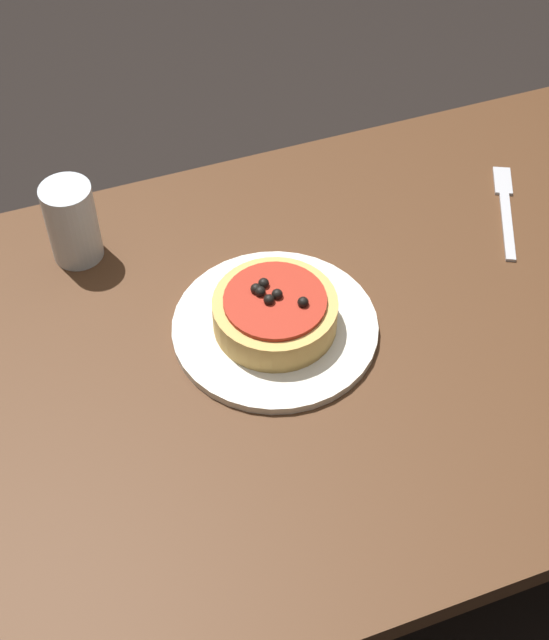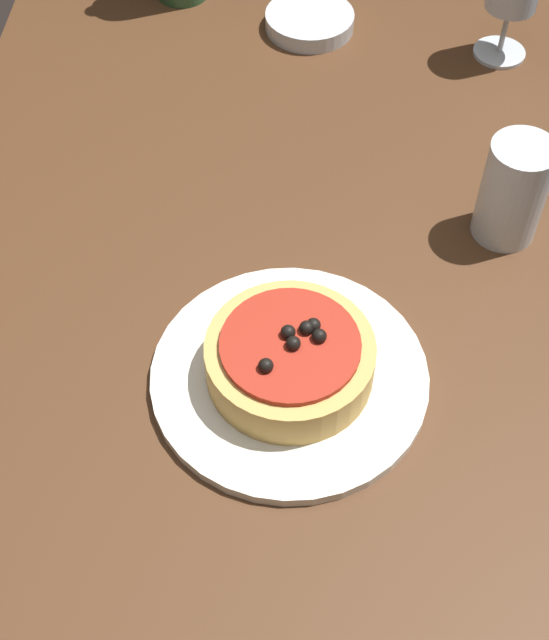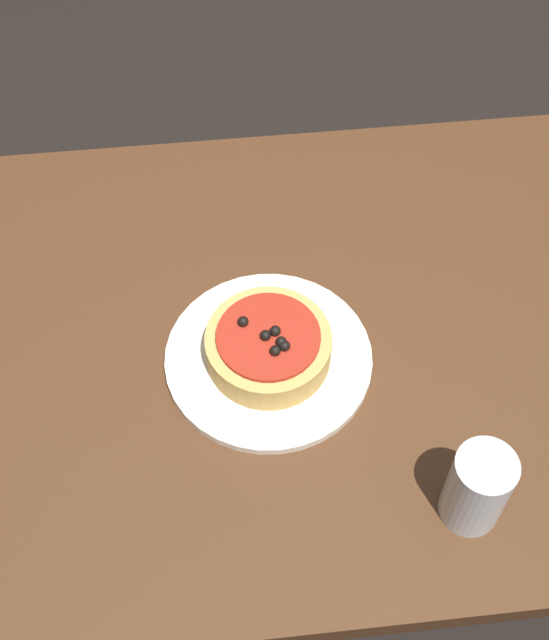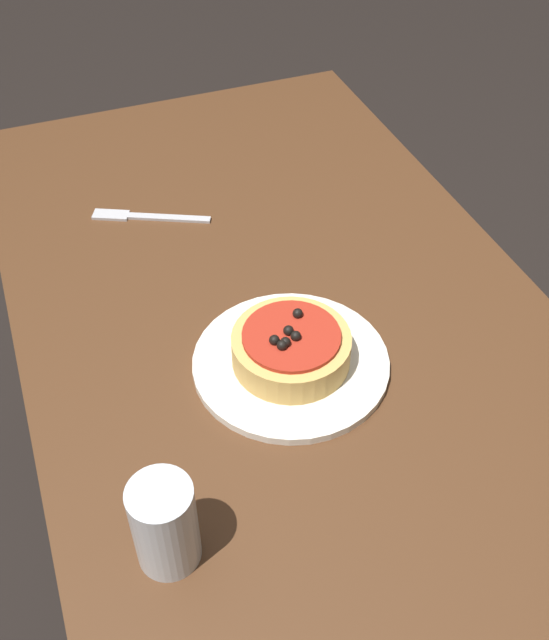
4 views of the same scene
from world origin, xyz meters
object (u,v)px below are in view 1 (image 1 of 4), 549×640
Objects in this scene: dining_table at (295,386)px; water_cup at (72,222)px; dinner_plate at (275,327)px; fork at (505,206)px; pizza at (275,312)px.

dining_table is 12.83× the size of water_cup.
dinner_plate is at bearing -60.80° from dining_table.
fork is (-0.40, -0.11, -0.00)m from dinner_plate.
dinner_plate reaches higher than dining_table.
water_cup is (0.21, -0.23, 0.05)m from dinner_plate.
fork is at bearing 168.96° from water_cup.
dinner_plate is at bearing 132.84° from water_cup.
dinner_plate is (0.02, -0.03, 0.10)m from dining_table.
water_cup is at bearing -48.56° from dining_table.
dining_table is at bearing 131.44° from water_cup.
dinner_plate is 2.24× the size of water_cup.
pizza is 0.85× the size of fork.
water_cup reaches higher than fork.
water_cup is (0.21, -0.23, 0.02)m from pizza.
pizza is at bearing -60.83° from dining_table.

